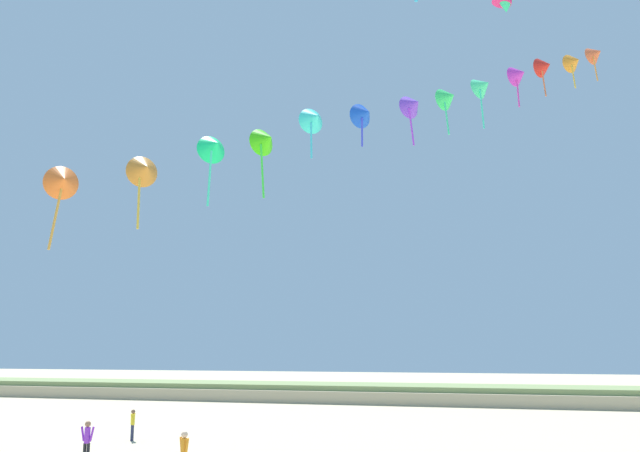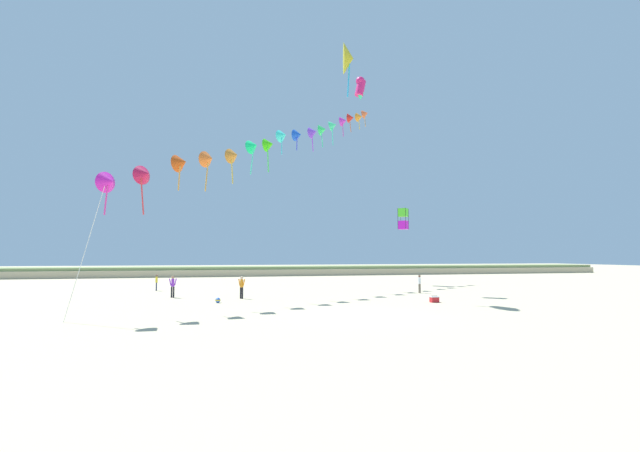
# 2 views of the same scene
# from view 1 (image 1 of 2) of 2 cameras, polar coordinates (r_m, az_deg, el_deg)

# --- Properties ---
(dune_ridge) EXTENTS (120.00, 8.11, 1.45)m
(dune_ridge) POSITION_cam_1_polar(r_m,az_deg,el_deg) (59.34, 11.16, -13.73)
(dune_ridge) COLOR tan
(dune_ridge) RESTS_ON ground
(person_near_left) EXTENTS (0.59, 0.23, 1.69)m
(person_near_left) POSITION_cam_1_polar(r_m,az_deg,el_deg) (29.15, -19.03, -16.66)
(person_near_left) COLOR black
(person_near_left) RESTS_ON ground
(person_mid_center) EXTENTS (0.20, 0.53, 1.50)m
(person_mid_center) POSITION_cam_1_polar(r_m,az_deg,el_deg) (36.15, -15.50, -15.67)
(person_mid_center) COLOR #282D4C
(person_mid_center) RESTS_ON ground
(kite_banner_string) EXTENTS (26.42, 29.79, 22.41)m
(kite_banner_string) POSITION_cam_1_polar(r_m,az_deg,el_deg) (28.99, 2.16, 9.24)
(kite_banner_string) COLOR #CE1DAD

